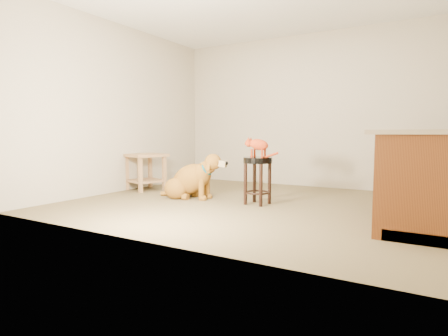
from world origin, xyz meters
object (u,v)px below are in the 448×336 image
Objects in this scene: wood_stool at (417,172)px; tabby_kitten at (257,145)px; padded_stool at (258,171)px; side_table at (145,166)px; golden_retriever at (191,180)px.

tabby_kitten is at bearing -141.78° from wood_stool.
padded_stool is 2.10m from side_table.
wood_stool is 3.11m from golden_retriever.
padded_stool is 0.33m from tabby_kitten.
wood_stool is (1.74, 1.38, -0.04)m from padded_stool.
padded_stool is 0.86× the size of side_table.
side_table is at bearing 159.40° from golden_retriever.
golden_retriever reaches higher than padded_stool.
tabby_kitten is (2.08, -0.20, 0.38)m from side_table.
golden_retriever is (-2.75, -1.45, -0.14)m from wood_stool.
golden_retriever is at bearing -171.52° from tabby_kitten.
side_table is (-3.83, -1.18, -0.00)m from wood_stool.
padded_stool is at bearing -5.45° from side_table.
tabby_kitten reaches higher than wood_stool.
padded_stool reaches higher than side_table.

